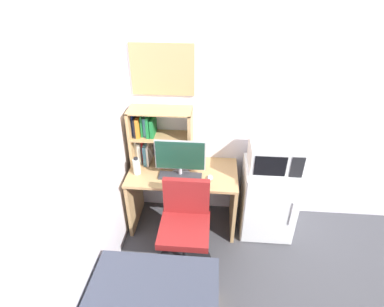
% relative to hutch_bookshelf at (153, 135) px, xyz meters
% --- Properties ---
extents(wall_back, '(6.40, 0.04, 2.60)m').
position_rel_hutch_bookshelf_xyz_m(wall_back, '(1.71, 0.15, 0.23)').
color(wall_back, silver).
rests_on(wall_back, ground_plane).
extents(wall_left, '(0.04, 4.40, 2.60)m').
position_rel_hutch_bookshelf_xyz_m(wall_left, '(-0.31, -1.47, 0.23)').
color(wall_left, silver).
rests_on(wall_left, ground_plane).
extents(desk, '(1.16, 0.62, 0.74)m').
position_rel_hutch_bookshelf_xyz_m(desk, '(0.34, -0.18, -0.56)').
color(desk, tan).
rests_on(desk, ground_plane).
extents(hutch_bookshelf, '(0.65, 0.29, 0.63)m').
position_rel_hutch_bookshelf_xyz_m(hutch_bookshelf, '(0.00, 0.00, 0.00)').
color(hutch_bookshelf, tan).
rests_on(hutch_bookshelf, desk).
extents(monitor, '(0.52, 0.21, 0.41)m').
position_rel_hutch_bookshelf_xyz_m(monitor, '(0.32, -0.24, -0.12)').
color(monitor, '#B7B7BC').
rests_on(monitor, desk).
extents(keyboard, '(0.45, 0.13, 0.02)m').
position_rel_hutch_bookshelf_xyz_m(keyboard, '(0.32, -0.28, -0.32)').
color(keyboard, '#333338').
rests_on(keyboard, desk).
extents(computer_mouse, '(0.06, 0.09, 0.03)m').
position_rel_hutch_bookshelf_xyz_m(computer_mouse, '(0.63, -0.29, -0.32)').
color(computer_mouse, silver).
rests_on(computer_mouse, desk).
extents(water_bottle, '(0.08, 0.08, 0.20)m').
position_rel_hutch_bookshelf_xyz_m(water_bottle, '(-0.14, -0.25, -0.24)').
color(water_bottle, silver).
rests_on(water_bottle, desk).
extents(mini_fridge, '(0.56, 0.55, 0.84)m').
position_rel_hutch_bookshelf_xyz_m(mini_fridge, '(1.27, -0.17, -0.65)').
color(mini_fridge, white).
rests_on(mini_fridge, ground_plane).
extents(microwave, '(0.50, 0.40, 0.28)m').
position_rel_hutch_bookshelf_xyz_m(microwave, '(1.27, -0.17, -0.09)').
color(microwave, silver).
rests_on(microwave, mini_fridge).
extents(desk_fan, '(0.17, 0.11, 0.24)m').
position_rel_hutch_bookshelf_xyz_m(desk_fan, '(1.30, -0.17, 0.18)').
color(desk_fan, silver).
rests_on(desk_fan, microwave).
extents(desk_chair, '(0.54, 0.54, 0.90)m').
position_rel_hutch_bookshelf_xyz_m(desk_chair, '(0.42, -0.71, -0.67)').
color(desk_chair, black).
rests_on(desk_chair, ground_plane).
extents(wall_corkboard, '(0.64, 0.02, 0.51)m').
position_rel_hutch_bookshelf_xyz_m(wall_corkboard, '(0.12, 0.12, 0.67)').
color(wall_corkboard, tan).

